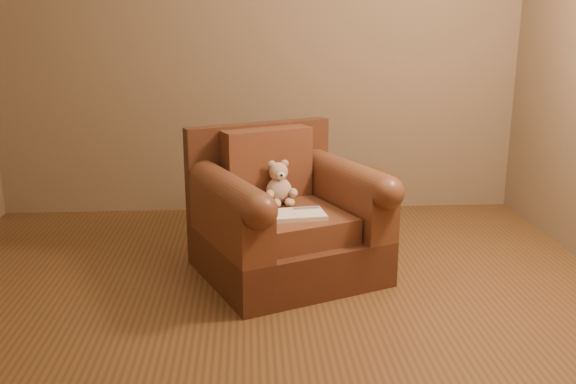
{
  "coord_description": "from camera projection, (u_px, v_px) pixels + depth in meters",
  "views": [
    {
      "loc": [
        -0.08,
        -2.93,
        1.49
      ],
      "look_at": [
        0.14,
        0.59,
        0.52
      ],
      "focal_mm": 40.0,
      "sensor_mm": 36.0,
      "label": 1
    }
  ],
  "objects": [
    {
      "name": "floor",
      "position": [
        268.0,
        324.0,
        3.22
      ],
      "size": [
        4.0,
        4.0,
        0.0
      ],
      "primitive_type": "plane",
      "color": "brown",
      "rests_on": "ground"
    },
    {
      "name": "armchair",
      "position": [
        284.0,
        219.0,
        3.79
      ],
      "size": [
        1.22,
        1.2,
        0.85
      ],
      "rotation": [
        0.0,
        0.0,
        0.4
      ],
      "color": "#462617",
      "rests_on": "floor"
    },
    {
      "name": "teddy_bear",
      "position": [
        280.0,
        187.0,
        3.82
      ],
      "size": [
        0.19,
        0.22,
        0.27
      ],
      "rotation": [
        0.0,
        0.0,
        0.2
      ],
      "color": "tan",
      "rests_on": "armchair"
    },
    {
      "name": "side_table",
      "position": [
        355.0,
        213.0,
        4.02
      ],
      "size": [
        0.4,
        0.4,
        0.56
      ],
      "color": "gold",
      "rests_on": "floor"
    },
    {
      "name": "guidebook",
      "position": [
        294.0,
        215.0,
        3.58
      ],
      "size": [
        0.37,
        0.25,
        0.03
      ],
      "rotation": [
        0.0,
        0.0,
        0.13
      ],
      "color": "beige",
      "rests_on": "armchair"
    }
  ]
}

